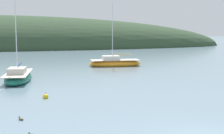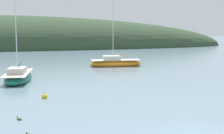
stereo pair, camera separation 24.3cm
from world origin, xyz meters
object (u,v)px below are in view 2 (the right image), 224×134
(sailboat_teal_outer, at_px, (18,77))
(sailboat_blue_center, at_px, (115,63))
(duck_lone_right, at_px, (19,119))
(mooring_buoy_inner, at_px, (45,97))

(sailboat_teal_outer, height_order, sailboat_blue_center, sailboat_teal_outer)
(sailboat_blue_center, relative_size, duck_lone_right, 25.33)
(sailboat_blue_center, distance_m, duck_lone_right, 27.40)
(sailboat_teal_outer, bearing_deg, duck_lone_right, -85.72)
(sailboat_blue_center, bearing_deg, sailboat_teal_outer, -139.96)
(duck_lone_right, bearing_deg, sailboat_teal_outer, 94.28)
(mooring_buoy_inner, bearing_deg, sailboat_teal_outer, 106.53)
(mooring_buoy_inner, bearing_deg, sailboat_blue_center, 62.42)
(mooring_buoy_inner, bearing_deg, duck_lone_right, -105.10)
(mooring_buoy_inner, relative_size, duck_lone_right, 1.46)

